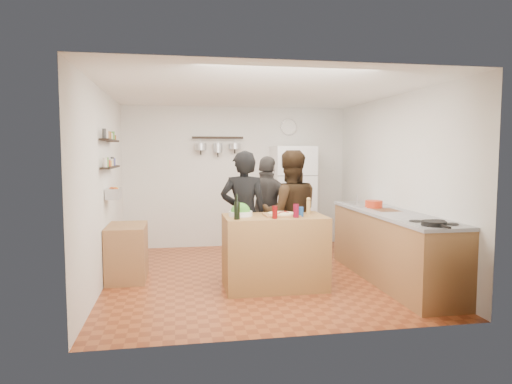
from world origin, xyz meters
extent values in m
plane|color=brown|center=(0.00, 0.00, 0.00)|extent=(4.20, 4.20, 0.00)
plane|color=white|center=(0.00, 0.00, 2.50)|extent=(4.20, 4.20, 0.00)
plane|color=silver|center=(0.00, 2.10, 1.25)|extent=(4.00, 0.00, 4.00)
plane|color=silver|center=(-2.00, 0.00, 1.25)|extent=(0.00, 4.20, 4.20)
plane|color=silver|center=(2.00, 0.00, 1.25)|extent=(0.00, 4.20, 4.20)
cube|color=olive|center=(0.12, -0.57, 0.46)|extent=(1.25, 0.72, 0.91)
cube|color=#946135|center=(0.20, -0.59, 0.92)|extent=(0.42, 0.34, 0.02)
cylinder|color=beige|center=(0.20, -0.59, 0.94)|extent=(0.34, 0.34, 0.02)
cylinder|color=silver|center=(-0.30, -0.52, 0.94)|extent=(0.30, 0.30, 0.06)
cylinder|color=black|center=(-0.38, -0.79, 1.02)|extent=(0.07, 0.07, 0.21)
cylinder|color=#600808|center=(0.07, -0.81, 0.99)|extent=(0.06, 0.06, 0.15)
cylinder|color=#5B0719|center=(0.34, -0.77, 0.99)|extent=(0.07, 0.07, 0.17)
cylinder|color=#A68145|center=(0.57, -0.52, 1.00)|extent=(0.05, 0.05, 0.17)
cylinder|color=navy|center=(0.42, -0.69, 0.97)|extent=(0.07, 0.07, 0.12)
imported|color=black|center=(-0.20, -0.07, 0.86)|extent=(0.70, 0.53, 1.72)
imported|color=black|center=(0.43, -0.10, 0.86)|extent=(0.88, 0.71, 1.72)
imported|color=#2C2927|center=(0.23, 0.41, 0.82)|extent=(1.03, 0.84, 1.64)
cube|color=#9E7042|center=(1.70, -0.55, 0.45)|extent=(0.63, 2.63, 0.90)
cube|color=white|center=(1.70, -1.50, 0.91)|extent=(0.60, 0.62, 0.02)
cylinder|color=black|center=(1.60, -1.67, 0.95)|extent=(0.26, 0.26, 0.05)
cube|color=silver|center=(1.70, 0.30, 0.92)|extent=(0.50, 0.80, 0.03)
cube|color=brown|center=(1.70, -0.35, 0.91)|extent=(0.30, 0.40, 0.02)
cylinder|color=red|center=(1.65, -0.07, 0.97)|extent=(0.24, 0.24, 0.10)
cube|color=white|center=(0.95, 1.75, 0.90)|extent=(0.70, 0.68, 1.80)
cylinder|color=silver|center=(0.95, 2.08, 2.15)|extent=(0.30, 0.03, 0.30)
cube|color=black|center=(-1.93, 0.20, 1.50)|extent=(0.12, 1.00, 0.02)
cube|color=black|center=(-1.93, 0.20, 1.85)|extent=(0.12, 1.00, 0.02)
cube|color=silver|center=(-1.90, 0.20, 1.15)|extent=(0.18, 0.35, 0.14)
cube|color=#AB7D47|center=(-1.74, 0.15, 0.36)|extent=(0.50, 0.80, 0.73)
cube|color=black|center=(-0.35, 2.00, 1.95)|extent=(0.90, 0.04, 0.04)
camera|label=1|loc=(-1.08, -6.05, 1.70)|focal=32.00mm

